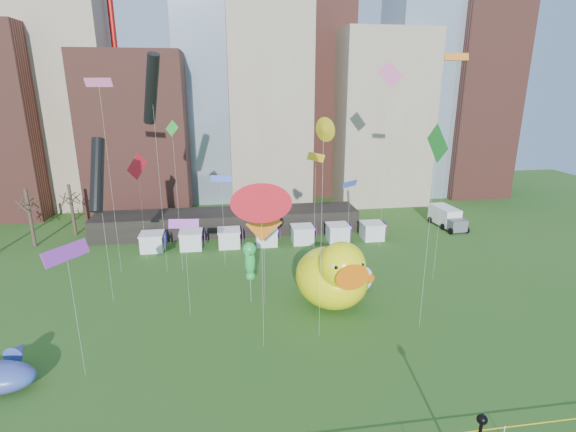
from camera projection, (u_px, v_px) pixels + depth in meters
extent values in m
cube|color=gray|center=(67.00, 84.00, 73.28)|extent=(14.00, 12.00, 42.00)
cube|color=brown|center=(139.00, 135.00, 71.63)|extent=(16.00, 14.00, 26.00)
cube|color=#8C9EB2|center=(209.00, 46.00, 76.72)|extent=(12.00, 12.00, 55.00)
cube|color=gray|center=(268.00, 108.00, 77.40)|extent=(14.00, 14.00, 34.00)
cube|color=brown|center=(317.00, 11.00, 79.59)|extent=(12.00, 12.00, 68.00)
cube|color=gray|center=(378.00, 119.00, 78.94)|extent=(16.00, 14.00, 30.00)
cube|color=#8C9EB2|center=(425.00, 68.00, 81.55)|extent=(14.00, 12.00, 48.00)
cube|color=brown|center=(476.00, 101.00, 82.82)|extent=(12.00, 12.00, 36.00)
cube|color=black|center=(228.00, 222.00, 63.67)|extent=(38.00, 6.00, 3.20)
cube|color=white|center=(152.00, 242.00, 56.71)|extent=(2.80, 2.80, 2.20)
cube|color=red|center=(166.00, 238.00, 56.82)|extent=(0.08, 1.40, 1.60)
cube|color=white|center=(191.00, 241.00, 57.42)|extent=(2.80, 2.80, 2.20)
cube|color=red|center=(205.00, 236.00, 57.53)|extent=(0.08, 1.40, 1.60)
cube|color=white|center=(229.00, 239.00, 58.13)|extent=(2.80, 2.80, 2.20)
cube|color=red|center=(242.00, 234.00, 58.25)|extent=(0.08, 1.40, 1.60)
cube|color=white|center=(266.00, 237.00, 58.85)|extent=(2.80, 2.80, 2.20)
cube|color=red|center=(279.00, 233.00, 58.96)|extent=(0.08, 1.40, 1.60)
cube|color=white|center=(302.00, 235.00, 59.56)|extent=(2.80, 2.80, 2.20)
cube|color=red|center=(315.00, 231.00, 59.67)|extent=(0.08, 1.40, 1.60)
cube|color=white|center=(338.00, 233.00, 60.28)|extent=(2.80, 2.80, 2.20)
cube|color=red|center=(350.00, 229.00, 60.39)|extent=(0.08, 1.40, 1.60)
cube|color=white|center=(372.00, 231.00, 60.99)|extent=(2.80, 2.80, 2.20)
cube|color=red|center=(384.00, 227.00, 61.10)|extent=(0.08, 1.40, 1.60)
cylinder|color=#382B21|center=(30.00, 218.00, 57.37)|extent=(0.44, 0.44, 8.00)
cylinder|color=#382B21|center=(72.00, 210.00, 61.80)|extent=(0.44, 0.44, 7.50)
cylinder|color=white|center=(504.00, 432.00, 26.53)|extent=(0.06, 0.06, 0.90)
ellipsoid|color=#FFF90D|center=(331.00, 277.00, 42.27)|extent=(7.86, 8.92, 5.76)
ellipsoid|color=#FFF90D|center=(321.00, 266.00, 45.25)|extent=(2.07, 1.69, 2.33)
sphere|color=#FFF90D|center=(342.00, 265.00, 39.22)|extent=(4.79, 4.79, 4.33)
cone|color=orange|center=(350.00, 275.00, 37.56)|extent=(2.59, 2.21, 2.38)
sphere|color=white|center=(335.00, 266.00, 37.66)|extent=(0.78, 0.78, 0.78)
sphere|color=white|center=(360.00, 263.00, 38.25)|extent=(0.78, 0.78, 0.78)
sphere|color=black|center=(336.00, 268.00, 37.32)|extent=(0.39, 0.39, 0.39)
sphere|color=black|center=(362.00, 265.00, 37.91)|extent=(0.39, 0.39, 0.39)
ellipsoid|color=white|center=(358.00, 279.00, 45.77)|extent=(3.67, 3.99, 2.33)
ellipsoid|color=white|center=(351.00, 275.00, 46.89)|extent=(0.92, 0.80, 0.94)
sphere|color=white|center=(364.00, 275.00, 44.60)|extent=(2.19, 2.19, 1.75)
cone|color=orange|center=(368.00, 278.00, 43.97)|extent=(1.15, 1.04, 0.96)
sphere|color=white|center=(363.00, 276.00, 43.91)|extent=(0.32, 0.32, 0.32)
sphere|color=white|center=(371.00, 274.00, 44.32)|extent=(0.32, 0.32, 0.32)
sphere|color=black|center=(364.00, 276.00, 43.79)|extent=(0.16, 0.16, 0.16)
sphere|color=black|center=(372.00, 274.00, 44.19)|extent=(0.16, 0.16, 0.16)
cylinder|color=silver|center=(251.00, 282.00, 42.79)|extent=(0.03, 0.03, 4.33)
ellipsoid|color=green|center=(250.00, 262.00, 42.16)|extent=(1.21, 1.07, 2.63)
sphere|color=green|center=(250.00, 249.00, 41.61)|extent=(1.63, 1.63, 1.34)
cone|color=green|center=(250.00, 252.00, 41.06)|extent=(0.66, 0.93, 0.47)
sphere|color=green|center=(250.00, 276.00, 42.64)|extent=(0.94, 0.94, 0.94)
cylinder|color=silver|center=(340.00, 270.00, 47.62)|extent=(0.03, 0.03, 2.74)
ellipsoid|color=#7347D5|center=(341.00, 258.00, 47.22)|extent=(1.08, 0.99, 2.26)
sphere|color=#7347D5|center=(341.00, 248.00, 46.73)|extent=(1.48, 1.48, 1.15)
cone|color=#7347D5|center=(343.00, 251.00, 46.26)|extent=(0.63, 0.82, 0.40)
sphere|color=#7347D5|center=(340.00, 269.00, 47.65)|extent=(0.81, 0.81, 0.81)
cone|color=#513A9E|center=(19.00, 350.00, 33.26)|extent=(1.63, 1.81, 1.45)
sphere|color=black|center=(482.00, 419.00, 21.67)|extent=(0.54, 0.54, 0.54)
cone|color=black|center=(483.00, 415.00, 21.58)|extent=(0.19, 0.19, 0.24)
cube|color=white|center=(444.00, 215.00, 66.72)|extent=(2.91, 5.47, 2.66)
cube|color=#595960|center=(457.00, 225.00, 63.70)|extent=(2.57, 2.08, 1.70)
cylinder|color=black|center=(443.00, 227.00, 65.00)|extent=(0.33, 0.97, 0.96)
cylinder|color=black|center=(458.00, 226.00, 65.55)|extent=(0.33, 0.97, 0.96)
cylinder|color=black|center=(430.00, 220.00, 68.37)|extent=(0.33, 0.97, 0.96)
cylinder|color=black|center=(445.00, 219.00, 68.93)|extent=(0.33, 0.97, 0.96)
cylinder|color=silver|center=(263.00, 278.00, 34.27)|extent=(0.02, 0.02, 12.39)
cone|color=red|center=(261.00, 203.00, 32.48)|extent=(3.12, 0.56, 3.10)
cylinder|color=silver|center=(384.00, 166.00, 54.58)|extent=(0.02, 0.02, 22.06)
cube|color=pink|center=(390.00, 75.00, 51.39)|extent=(2.72, 1.57, 3.12)
cylinder|color=silver|center=(106.00, 241.00, 41.81)|extent=(0.02, 0.02, 12.92)
cylinder|color=black|center=(97.00, 175.00, 39.94)|extent=(1.43, 4.05, 6.77)
cylinder|color=silver|center=(178.00, 203.00, 48.27)|extent=(0.02, 0.02, 16.48)
cube|color=green|center=(172.00, 128.00, 45.89)|extent=(1.46, 1.03, 1.75)
cylinder|color=silver|center=(321.00, 240.00, 35.01)|extent=(0.02, 0.02, 17.66)
cone|color=yellow|center=(324.00, 130.00, 32.45)|extent=(0.80, 1.81, 1.83)
cylinder|color=silver|center=(223.00, 223.00, 50.71)|extent=(0.02, 0.02, 10.66)
cube|color=blue|center=(221.00, 179.00, 49.17)|extent=(2.51, 0.93, 0.77)
cylinder|color=silver|center=(444.00, 176.00, 45.11)|extent=(0.02, 0.02, 23.47)
cube|color=orange|center=(456.00, 57.00, 41.72)|extent=(2.34, 0.73, 0.72)
cylinder|color=silver|center=(187.00, 271.00, 39.55)|extent=(0.02, 0.02, 9.11)
cube|color=purple|center=(184.00, 224.00, 38.24)|extent=(2.70, 0.71, 0.82)
cylinder|color=silver|center=(142.00, 214.00, 52.78)|extent=(0.02, 0.02, 11.69)
cube|color=red|center=(137.00, 166.00, 51.09)|extent=(1.94, 2.65, 3.26)
cylinder|color=silver|center=(111.00, 184.00, 47.06)|extent=(0.02, 0.02, 21.13)
cube|color=pink|center=(98.00, 82.00, 44.01)|extent=(2.91, 1.14, 0.89)
cylinder|color=silver|center=(160.00, 186.00, 47.50)|extent=(0.02, 0.02, 20.43)
cylinder|color=black|center=(151.00, 89.00, 44.55)|extent=(3.06, 4.37, 7.28)
cylinder|color=silver|center=(428.00, 241.00, 36.53)|extent=(0.02, 0.02, 16.46)
cube|color=green|center=(437.00, 143.00, 34.15)|extent=(0.29, 3.11, 3.12)
cylinder|color=silver|center=(314.00, 223.00, 45.61)|extent=(0.02, 0.02, 13.90)
cube|color=yellow|center=(316.00, 157.00, 43.60)|extent=(1.45, 2.45, 0.79)
cylinder|color=silver|center=(348.00, 229.00, 49.22)|extent=(0.02, 0.02, 10.43)
cube|color=blue|center=(350.00, 184.00, 47.71)|extent=(2.03, 1.61, 0.70)
cylinder|color=silver|center=(264.00, 265.00, 41.86)|extent=(0.02, 0.02, 8.39)
cube|color=orange|center=(264.00, 224.00, 40.65)|extent=(3.32, 1.55, 3.64)
cylinder|color=silver|center=(76.00, 317.00, 31.02)|extent=(0.02, 0.02, 9.85)
cube|color=purple|center=(66.00, 253.00, 29.59)|extent=(2.32, 3.11, 1.05)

